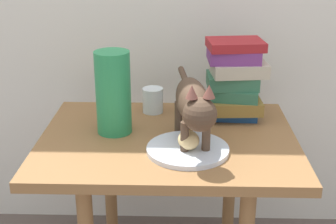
{
  "coord_description": "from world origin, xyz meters",
  "views": [
    {
      "loc": [
        0.04,
        -1.33,
        1.15
      ],
      "look_at": [
        0.0,
        0.0,
        0.63
      ],
      "focal_mm": 51.27,
      "sensor_mm": 36.0,
      "label": 1
    }
  ],
  "objects_px": {
    "cat": "(193,104)",
    "plate": "(188,149)",
    "candle_jar": "(153,101)",
    "bread_roll": "(189,140)",
    "book_stack": "(234,80)",
    "side_table": "(168,159)",
    "green_vase": "(113,93)"
  },
  "relations": [
    {
      "from": "side_table",
      "to": "cat",
      "type": "xyz_separation_m",
      "value": [
        0.07,
        -0.07,
        0.21
      ]
    },
    {
      "from": "cat",
      "to": "book_stack",
      "type": "relative_size",
      "value": 1.83
    },
    {
      "from": "side_table",
      "to": "book_stack",
      "type": "bearing_deg",
      "value": 37.96
    },
    {
      "from": "side_table",
      "to": "candle_jar",
      "type": "distance_m",
      "value": 0.24
    },
    {
      "from": "green_vase",
      "to": "bread_roll",
      "type": "bearing_deg",
      "value": -31.8
    },
    {
      "from": "book_stack",
      "to": "bread_roll",
      "type": "bearing_deg",
      "value": -118.91
    },
    {
      "from": "book_stack",
      "to": "green_vase",
      "type": "relative_size",
      "value": 1.02
    },
    {
      "from": "plate",
      "to": "green_vase",
      "type": "height_order",
      "value": "green_vase"
    },
    {
      "from": "side_table",
      "to": "green_vase",
      "type": "bearing_deg",
      "value": 168.75
    },
    {
      "from": "green_vase",
      "to": "candle_jar",
      "type": "height_order",
      "value": "green_vase"
    },
    {
      "from": "book_stack",
      "to": "candle_jar",
      "type": "distance_m",
      "value": 0.29
    },
    {
      "from": "book_stack",
      "to": "plate",
      "type": "bearing_deg",
      "value": -119.59
    },
    {
      "from": "bread_roll",
      "to": "green_vase",
      "type": "bearing_deg",
      "value": 148.2
    },
    {
      "from": "candle_jar",
      "to": "bread_roll",
      "type": "bearing_deg",
      "value": -69.25
    },
    {
      "from": "side_table",
      "to": "green_vase",
      "type": "height_order",
      "value": "green_vase"
    },
    {
      "from": "cat",
      "to": "candle_jar",
      "type": "relative_size",
      "value": 5.62
    },
    {
      "from": "bread_roll",
      "to": "book_stack",
      "type": "xyz_separation_m",
      "value": [
        0.15,
        0.27,
        0.09
      ]
    },
    {
      "from": "plate",
      "to": "book_stack",
      "type": "distance_m",
      "value": 0.33
    },
    {
      "from": "side_table",
      "to": "plate",
      "type": "relative_size",
      "value": 3.31
    },
    {
      "from": "plate",
      "to": "side_table",
      "type": "bearing_deg",
      "value": 119.78
    },
    {
      "from": "bread_roll",
      "to": "green_vase",
      "type": "height_order",
      "value": "green_vase"
    },
    {
      "from": "plate",
      "to": "book_stack",
      "type": "bearing_deg",
      "value": 60.41
    },
    {
      "from": "plate",
      "to": "candle_jar",
      "type": "height_order",
      "value": "candle_jar"
    },
    {
      "from": "bread_roll",
      "to": "book_stack",
      "type": "height_order",
      "value": "book_stack"
    },
    {
      "from": "plate",
      "to": "bread_roll",
      "type": "height_order",
      "value": "bread_roll"
    },
    {
      "from": "bread_roll",
      "to": "plate",
      "type": "bearing_deg",
      "value": 109.86
    },
    {
      "from": "side_table",
      "to": "candle_jar",
      "type": "height_order",
      "value": "candle_jar"
    },
    {
      "from": "side_table",
      "to": "bread_roll",
      "type": "xyz_separation_m",
      "value": [
        0.06,
        -0.11,
        0.12
      ]
    },
    {
      "from": "plate",
      "to": "cat",
      "type": "distance_m",
      "value": 0.13
    },
    {
      "from": "cat",
      "to": "plate",
      "type": "bearing_deg",
      "value": -111.03
    },
    {
      "from": "bread_roll",
      "to": "book_stack",
      "type": "relative_size",
      "value": 0.31
    },
    {
      "from": "cat",
      "to": "book_stack",
      "type": "height_order",
      "value": "book_stack"
    }
  ]
}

